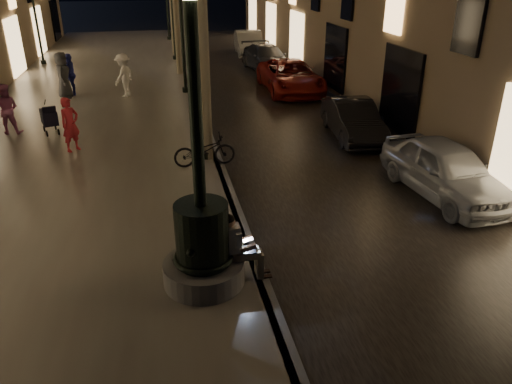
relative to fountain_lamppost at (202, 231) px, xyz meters
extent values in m
plane|color=black|center=(1.00, 13.00, -1.21)|extent=(120.00, 120.00, 0.00)
cube|color=black|center=(4.00, 13.00, -1.20)|extent=(6.00, 45.00, 0.02)
cube|color=#655F59|center=(-3.00, 13.00, -1.11)|extent=(8.00, 45.00, 0.20)
cube|color=#59595B|center=(1.00, 13.00, -1.11)|extent=(0.25, 45.00, 0.20)
cylinder|color=#59595B|center=(0.00, 0.00, -0.81)|extent=(1.40, 1.40, 0.40)
cylinder|color=black|center=(0.00, 0.00, -0.06)|extent=(0.90, 0.90, 1.10)
torus|color=black|center=(0.00, 0.00, -0.51)|extent=(1.04, 1.04, 0.10)
torus|color=black|center=(0.00, 0.00, 0.34)|extent=(0.89, 0.89, 0.09)
cylinder|color=black|center=(0.00, 0.00, 2.09)|extent=(0.20, 0.20, 3.20)
cube|color=gray|center=(0.55, 0.00, -0.53)|extent=(0.33, 0.22, 0.17)
cube|color=silver|center=(0.49, 0.00, -0.21)|extent=(0.41, 0.24, 0.52)
sphere|color=tan|center=(0.47, 0.00, 0.13)|extent=(0.19, 0.19, 0.19)
sphere|color=black|center=(0.46, 0.00, 0.16)|extent=(0.19, 0.19, 0.19)
cube|color=gray|center=(0.77, -0.08, -0.53)|extent=(0.42, 0.12, 0.13)
cube|color=gray|center=(0.77, 0.08, -0.53)|extent=(0.42, 0.12, 0.13)
cube|color=gray|center=(0.97, -0.08, -0.77)|extent=(0.12, 0.11, 0.48)
cube|color=gray|center=(0.97, 0.08, -0.77)|extent=(0.12, 0.11, 0.48)
cube|color=black|center=(1.07, -0.08, -1.00)|extent=(0.24, 0.09, 0.03)
cube|color=black|center=(1.07, 0.08, -1.00)|extent=(0.24, 0.09, 0.03)
cube|color=black|center=(0.79, 0.00, -0.45)|extent=(0.22, 0.30, 0.02)
cube|color=black|center=(0.64, 0.00, -0.35)|extent=(0.08, 0.30, 0.20)
cube|color=#A2CEE8|center=(0.66, 0.00, -0.35)|extent=(0.06, 0.28, 0.17)
cylinder|color=#6B604C|center=(0.75, 6.00, 1.49)|extent=(0.28, 0.28, 5.00)
cylinder|color=#6B604C|center=(0.80, 12.00, 1.54)|extent=(0.28, 0.28, 5.10)
cylinder|color=#6B604C|center=(0.70, 18.00, 1.44)|extent=(0.28, 0.28, 4.90)
cylinder|color=#6B604C|center=(0.78, 24.00, 1.59)|extent=(0.28, 0.28, 5.20)
cylinder|color=black|center=(0.70, 6.00, -0.91)|extent=(0.28, 0.28, 0.20)
cylinder|color=black|center=(0.70, 6.00, 1.19)|extent=(0.12, 0.12, 4.40)
cylinder|color=black|center=(0.70, 14.00, -0.91)|extent=(0.28, 0.28, 0.20)
cylinder|color=black|center=(0.70, 14.00, 1.19)|extent=(0.12, 0.12, 4.40)
cylinder|color=black|center=(0.70, 22.00, -0.91)|extent=(0.28, 0.28, 0.20)
cylinder|color=black|center=(0.70, 22.00, 1.19)|extent=(0.12, 0.12, 4.40)
cylinder|color=black|center=(0.70, 30.00, -0.91)|extent=(0.28, 0.28, 0.20)
cylinder|color=black|center=(0.70, 30.00, 1.19)|extent=(0.12, 0.12, 4.40)
cylinder|color=black|center=(-6.40, 22.00, -0.91)|extent=(0.28, 0.28, 0.20)
cylinder|color=black|center=(-6.40, 22.00, 1.19)|extent=(0.12, 0.12, 4.40)
cube|color=black|center=(-3.98, 9.24, -0.47)|extent=(0.65, 0.84, 0.44)
cube|color=black|center=(-3.88, 8.91, -0.17)|extent=(0.43, 0.28, 0.29)
cylinder|color=black|center=(-4.06, 8.90, -0.91)|extent=(0.10, 0.20, 0.20)
cylinder|color=black|center=(-3.72, 9.01, -0.91)|extent=(0.10, 0.20, 0.20)
cylinder|color=black|center=(-4.24, 9.47, -0.91)|extent=(0.10, 0.20, 0.20)
cylinder|color=black|center=(-3.90, 9.58, -0.91)|extent=(0.10, 0.20, 0.20)
cylinder|color=black|center=(-4.10, 9.61, -0.07)|extent=(0.16, 0.43, 0.27)
imported|color=#94979A|center=(6.20, 2.80, -0.53)|extent=(1.97, 4.12, 1.36)
imported|color=black|center=(5.65, 7.47, -0.60)|extent=(1.62, 3.82, 1.22)
imported|color=maroon|center=(5.30, 13.94, -0.53)|extent=(2.33, 4.93, 1.36)
imported|color=#313237|center=(5.30, 18.76, -0.56)|extent=(2.22, 4.63, 1.30)
imported|color=gray|center=(5.28, 23.72, -0.50)|extent=(1.83, 4.44, 1.43)
imported|color=red|center=(-3.06, 7.40, -0.22)|extent=(0.68, 0.67, 1.58)
imported|color=#C7699F|center=(-5.28, 9.53, -0.21)|extent=(0.84, 0.68, 1.61)
imported|color=white|center=(-1.78, 13.75, -0.15)|extent=(1.12, 1.29, 1.73)
imported|color=#2A329C|center=(-3.94, 14.49, -0.17)|extent=(0.52, 1.03, 1.69)
imported|color=#303135|center=(-4.16, 14.02, -0.10)|extent=(0.61, 0.91, 1.83)
imported|color=black|center=(0.60, 5.45, -0.57)|extent=(1.70, 0.68, 0.88)
camera|label=1|loc=(-0.56, -7.27, 4.07)|focal=35.00mm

